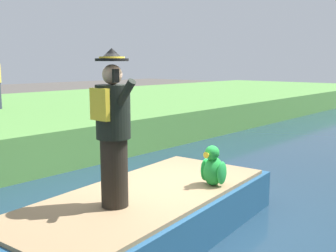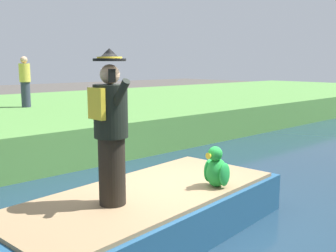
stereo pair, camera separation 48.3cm
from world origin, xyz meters
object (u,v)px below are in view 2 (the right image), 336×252
at_px(person_bystander, 25,82).
at_px(boat, 146,214).
at_px(person_pirate, 111,128).
at_px(parrot_plush, 216,169).

bearing_deg(person_bystander, boat, -13.05).
bearing_deg(person_pirate, boat, 99.86).
xyz_separation_m(person_pirate, person_bystander, (-8.50, 2.54, 0.18)).
distance_m(parrot_plush, person_bystander, 9.00).
bearing_deg(parrot_plush, person_pirate, -105.45).
bearing_deg(person_pirate, parrot_plush, 76.00).
height_order(person_pirate, person_bystander, person_bystander).
xyz_separation_m(boat, person_pirate, (0.09, -0.59, 1.23)).
bearing_deg(person_bystander, parrot_plush, -7.02).
height_order(boat, parrot_plush, parrot_plush).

